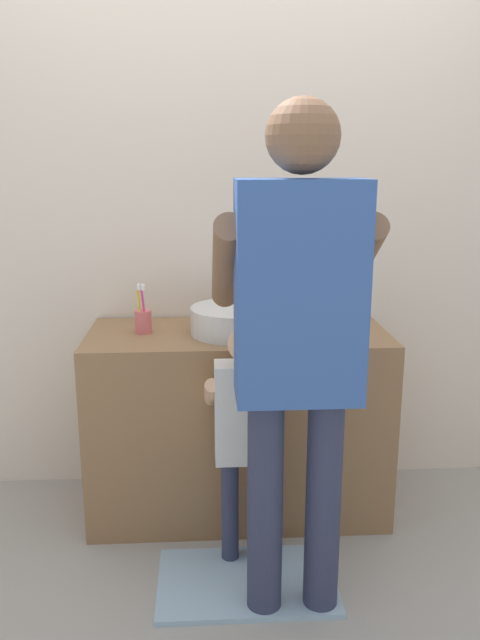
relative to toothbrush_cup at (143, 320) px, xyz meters
name	(u,v)px	position (x,y,z in m)	size (l,w,h in m)	color
ground_plane	(242,544)	(0.39, -0.31, -0.85)	(14.00, 14.00, 0.00)	#9E998E
back_wall	(234,194)	(0.39, 0.31, 0.50)	(4.40, 0.08, 2.70)	beige
vanity_cabinet	(238,421)	(0.39, -0.01, -0.45)	(1.25, 0.54, 0.80)	olive
sink_basin	(238,320)	(0.39, -0.03, 0.00)	(0.39, 0.39, 0.11)	silver
faucet	(235,302)	(0.39, 0.21, 0.03)	(0.18, 0.14, 0.18)	#B7BABF
toothbrush_cup	(143,320)	(0.00, 0.00, 0.00)	(0.07, 0.07, 0.21)	#D86666
soap_bottle	(330,313)	(0.78, 0.02, 0.01)	(0.06, 0.06, 0.16)	#66B2D1
bath_mat	(247,582)	(0.39, -0.56, -0.84)	(0.64, 0.40, 0.02)	#99B7CC
child_toddler	(244,426)	(0.39, -0.41, -0.30)	(0.29, 0.29, 0.93)	#2D334C
adult_parent	(298,324)	(0.54, -0.67, 0.15)	(0.52, 0.55, 1.67)	#2D334C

